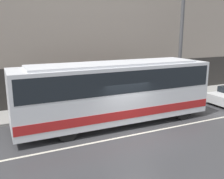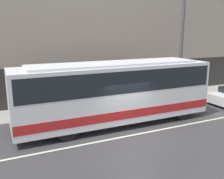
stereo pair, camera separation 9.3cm
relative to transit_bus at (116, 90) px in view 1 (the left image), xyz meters
name	(u,v)px [view 1 (the left image)]	position (x,y,z in m)	size (l,w,h in m)	color
ground_plane	(133,135)	(0.07, -1.83, -1.94)	(60.00, 60.00, 0.00)	#38383A
sidewalk	(94,106)	(0.07, 3.50, -1.87)	(60.00, 2.65, 0.14)	gray
building_facade	(85,12)	(0.07, 4.96, 4.41)	(60.00, 0.35, 13.14)	gray
lane_stripe	(133,135)	(0.07, -1.83, -1.94)	(54.00, 0.14, 0.01)	beige
transit_bus	(116,90)	(0.00, 0.00, 0.00)	(10.94, 2.51, 3.45)	silver
utility_pole_near	(180,48)	(6.70, 2.81, 1.92)	(0.26, 0.26, 7.45)	#4C4C4F
pedestrian_waiting	(117,89)	(2.03, 3.90, -0.96)	(0.36, 0.36, 1.77)	maroon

